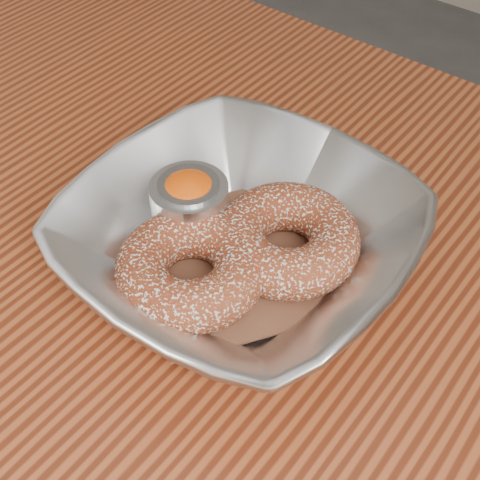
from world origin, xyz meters
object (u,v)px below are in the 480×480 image
Objects in this scene: table at (249,428)px; donut_back at (287,239)px; donut_front at (191,268)px; ramekin at (190,205)px; serving_bowl at (240,240)px.

donut_back is at bearing 109.85° from table.
table is at bearing -14.56° from donut_front.
donut_front is at bearing 165.44° from table.
ramekin is at bearing 150.02° from table.
serving_bowl is 2.30× the size of donut_back.
donut_front is at bearing -104.48° from serving_bowl.
serving_bowl is (-0.06, 0.06, 0.13)m from table.
donut_front is 0.06m from ramekin.
serving_bowl is at bearing 133.21° from table.
serving_bowl is 4.17× the size of ramekin.
serving_bowl reaches higher than donut_front.
donut_back reaches higher than table.
donut_front reaches higher than table.
donut_front is at bearing -119.49° from donut_back.
donut_back is (-0.03, 0.08, 0.13)m from table.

